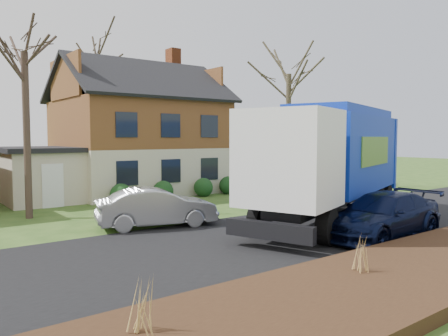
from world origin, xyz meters
TOP-DOWN VIEW (x-y plane):
  - ground at (0.00, 0.00)m, footprint 120.00×120.00m
  - road at (0.00, 0.00)m, footprint 80.00×7.00m
  - mulch_verge at (0.00, -5.30)m, footprint 80.00×3.50m
  - main_house at (1.49, 13.91)m, footprint 12.95×8.95m
  - garbage_truck at (3.67, 0.44)m, footprint 10.95×6.34m
  - silver_sedan at (-2.41, 3.71)m, footprint 4.69×2.65m
  - navy_wagon at (2.80, -2.39)m, footprint 5.21×2.29m
  - tree_front_west at (-5.81, 8.42)m, footprint 3.18×3.18m
  - tree_front_east at (11.48, 10.59)m, footprint 3.94×3.94m
  - tree_back at (2.12, 21.18)m, footprint 3.91×3.91m
  - grass_clump_west at (-7.19, -4.67)m, footprint 0.33×0.27m
  - grass_clump_mid at (-1.76, -4.84)m, footprint 0.30×0.25m

SIDE VIEW (x-z plane):
  - ground at x=0.00m, z-range 0.00..0.00m
  - road at x=0.00m, z-range 0.00..0.02m
  - mulch_verge at x=0.00m, z-range 0.00..0.30m
  - grass_clump_mid at x=-1.76m, z-range 0.30..1.15m
  - silver_sedan at x=-2.41m, z-range 0.00..1.46m
  - grass_clump_west at x=-7.19m, z-range 0.30..1.18m
  - navy_wagon at x=2.80m, z-range 0.00..1.49m
  - garbage_truck at x=3.67m, z-range 0.35..4.90m
  - main_house at x=1.49m, z-range -0.60..8.66m
  - tree_front_west at x=-5.81m, z-range 3.06..12.53m
  - tree_front_east at x=11.48m, z-range 3.43..14.38m
  - tree_back at x=2.12m, z-range 4.13..16.53m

